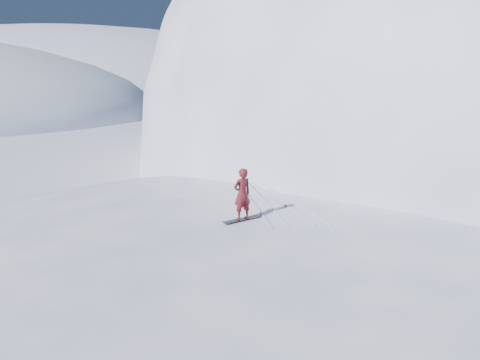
# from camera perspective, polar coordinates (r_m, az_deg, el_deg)

# --- Properties ---
(ground) EXTENTS (400.00, 400.00, 0.00)m
(ground) POSITION_cam_1_polar(r_m,az_deg,el_deg) (12.71, 6.61, -20.32)
(ground) COLOR white
(ground) RESTS_ON ground
(near_ridge) EXTENTS (36.00, 28.00, 4.80)m
(near_ridge) POSITION_cam_1_polar(r_m,az_deg,el_deg) (15.39, 8.28, -13.66)
(near_ridge) COLOR white
(near_ridge) RESTS_ON ground
(summit_peak) EXTENTS (60.00, 56.00, 56.00)m
(summit_peak) POSITION_cam_1_polar(r_m,az_deg,el_deg) (44.10, 29.16, 3.33)
(summit_peak) COLOR white
(summit_peak) RESTS_ON ground
(peak_shoulder) EXTENTS (28.00, 24.00, 18.00)m
(peak_shoulder) POSITION_cam_1_polar(r_m,az_deg,el_deg) (33.35, 17.30, 1.42)
(peak_shoulder) COLOR white
(peak_shoulder) RESTS_ON ground
(far_ridge_c) EXTENTS (140.00, 90.00, 36.00)m
(far_ridge_c) POSITION_cam_1_polar(r_m,az_deg,el_deg) (126.25, -21.94, 10.35)
(far_ridge_c) COLOR white
(far_ridge_c) RESTS_ON ground
(wind_bumps) EXTENTS (16.00, 14.40, 1.00)m
(wind_bumps) POSITION_cam_1_polar(r_m,az_deg,el_deg) (14.39, 2.74, -15.67)
(wind_bumps) COLOR white
(wind_bumps) RESTS_ON ground
(snowboard) EXTENTS (1.33, 0.86, 0.02)m
(snowboard) POSITION_cam_1_polar(r_m,az_deg,el_deg) (14.24, 0.29, -5.26)
(snowboard) COLOR black
(snowboard) RESTS_ON near_ridge
(snowboarder) EXTENTS (0.75, 0.66, 1.73)m
(snowboarder) POSITION_cam_1_polar(r_m,az_deg,el_deg) (13.97, 0.29, -1.88)
(snowboarder) COLOR maroon
(snowboarder) RESTS_ON snowboard
(board_tracks) EXTENTS (2.76, 5.96, 0.04)m
(board_tracks) POSITION_cam_1_polar(r_m,az_deg,el_deg) (16.39, 4.04, -2.57)
(board_tracks) COLOR silver
(board_tracks) RESTS_ON ground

